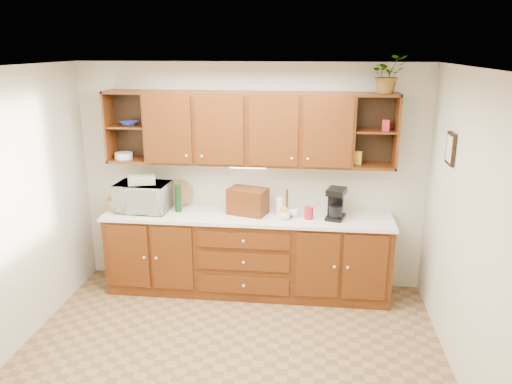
% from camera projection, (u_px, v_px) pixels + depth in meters
% --- Properties ---
extents(floor, '(4.00, 4.00, 0.00)m').
position_uv_depth(floor, '(227.00, 365.00, 4.49)').
color(floor, olive).
rests_on(floor, ground).
extents(ceiling, '(4.00, 4.00, 0.00)m').
position_uv_depth(ceiling, '(221.00, 68.00, 3.76)').
color(ceiling, white).
rests_on(ceiling, back_wall).
extents(back_wall, '(4.00, 0.00, 4.00)m').
position_uv_depth(back_wall, '(250.00, 177.00, 5.80)').
color(back_wall, beige).
rests_on(back_wall, floor).
extents(right_wall, '(0.00, 3.50, 3.50)m').
position_uv_depth(right_wall, '(475.00, 240.00, 3.91)').
color(right_wall, beige).
rests_on(right_wall, floor).
extents(base_cabinets, '(3.20, 0.60, 0.90)m').
position_uv_depth(base_cabinets, '(247.00, 255.00, 5.75)').
color(base_cabinets, '#3C1806').
rests_on(base_cabinets, floor).
extents(countertop, '(3.24, 0.64, 0.04)m').
position_uv_depth(countertop, '(247.00, 216.00, 5.61)').
color(countertop, white).
rests_on(countertop, base_cabinets).
extents(upper_cabinets, '(3.20, 0.33, 0.80)m').
position_uv_depth(upper_cabinets, '(249.00, 128.00, 5.47)').
color(upper_cabinets, '#3C1806').
rests_on(upper_cabinets, back_wall).
extents(undercabinet_light, '(0.40, 0.05, 0.02)m').
position_uv_depth(undercabinet_light, '(248.00, 167.00, 5.54)').
color(undercabinet_light, white).
rests_on(undercabinet_light, upper_cabinets).
extents(framed_picture, '(0.03, 0.24, 0.30)m').
position_uv_depth(framed_picture, '(451.00, 149.00, 4.61)').
color(framed_picture, black).
rests_on(framed_picture, right_wall).
extents(wicker_basket, '(0.30, 0.30, 0.13)m').
position_uv_depth(wicker_basket, '(118.00, 204.00, 5.79)').
color(wicker_basket, '#AA8647').
rests_on(wicker_basket, countertop).
extents(microwave, '(0.61, 0.42, 0.33)m').
position_uv_depth(microwave, '(143.00, 197.00, 5.70)').
color(microwave, beige).
rests_on(microwave, countertop).
extents(towel_stack, '(0.35, 0.30, 0.09)m').
position_uv_depth(towel_stack, '(142.00, 179.00, 5.64)').
color(towel_stack, '#E3E26A').
rests_on(towel_stack, microwave).
extents(wine_bottle, '(0.10, 0.10, 0.32)m').
position_uv_depth(wine_bottle, '(178.00, 198.00, 5.67)').
color(wine_bottle, black).
rests_on(wine_bottle, countertop).
extents(woven_tray, '(0.31, 0.08, 0.30)m').
position_uv_depth(woven_tray, '(180.00, 205.00, 5.93)').
color(woven_tray, '#AA8647').
rests_on(woven_tray, countertop).
extents(bread_box, '(0.48, 0.38, 0.29)m').
position_uv_depth(bread_box, '(248.00, 201.00, 5.60)').
color(bread_box, '#3C1806').
rests_on(bread_box, countertop).
extents(mug_tree, '(0.29, 0.29, 0.32)m').
position_uv_depth(mug_tree, '(287.00, 213.00, 5.52)').
color(mug_tree, '#3C1806').
rests_on(mug_tree, countertop).
extents(canister_red, '(0.12, 0.12, 0.13)m').
position_uv_depth(canister_red, '(309.00, 213.00, 5.45)').
color(canister_red, '#A81828').
rests_on(canister_red, countertop).
extents(canister_white, '(0.10, 0.10, 0.20)m').
position_uv_depth(canister_white, '(280.00, 207.00, 5.56)').
color(canister_white, white).
rests_on(canister_white, countertop).
extents(canister_yellow, '(0.10, 0.10, 0.11)m').
position_uv_depth(canister_yellow, '(284.00, 212.00, 5.51)').
color(canister_yellow, gold).
rests_on(canister_yellow, countertop).
extents(coffee_maker, '(0.24, 0.28, 0.35)m').
position_uv_depth(coffee_maker, '(336.00, 204.00, 5.44)').
color(coffee_maker, black).
rests_on(coffee_maker, countertop).
extents(bowl_stack, '(0.25, 0.25, 0.05)m').
position_uv_depth(bowl_stack, '(129.00, 124.00, 5.61)').
color(bowl_stack, '#283396').
rests_on(bowl_stack, upper_cabinets).
extents(plate_stack, '(0.26, 0.26, 0.07)m').
position_uv_depth(plate_stack, '(124.00, 156.00, 5.71)').
color(plate_stack, white).
rests_on(plate_stack, upper_cabinets).
extents(pantry_box_yellow, '(0.10, 0.08, 0.15)m').
position_uv_depth(pantry_box_yellow, '(358.00, 158.00, 5.42)').
color(pantry_box_yellow, gold).
rests_on(pantry_box_yellow, upper_cabinets).
extents(pantry_box_red, '(0.10, 0.09, 0.12)m').
position_uv_depth(pantry_box_red, '(387.00, 125.00, 5.28)').
color(pantry_box_red, '#A81828').
rests_on(pantry_box_red, upper_cabinets).
extents(potted_plant, '(0.43, 0.41, 0.39)m').
position_uv_depth(potted_plant, '(388.00, 74.00, 5.09)').
color(potted_plant, '#999999').
rests_on(potted_plant, upper_cabinets).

